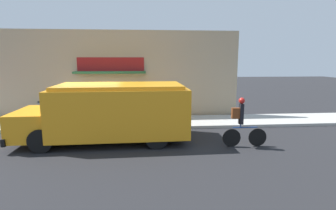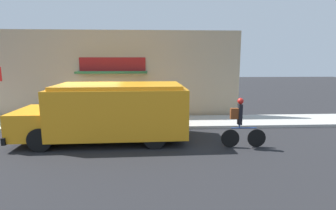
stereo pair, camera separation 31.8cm
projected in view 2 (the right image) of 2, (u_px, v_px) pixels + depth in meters
ground_plane at (91, 131)px, 11.01m from camera, size 70.00×70.00×0.00m
sidewalk at (96, 123)px, 12.10m from camera, size 28.00×2.22×0.13m
storefront at (101, 75)px, 13.09m from camera, size 14.13×0.88×4.39m
school_bus at (110, 111)px, 9.53m from camera, size 6.04×2.89×2.08m
cyclist at (241, 123)px, 8.79m from camera, size 1.53×0.21×1.70m
trash_bin at (48, 110)px, 12.48m from camera, size 0.61×0.61×0.91m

